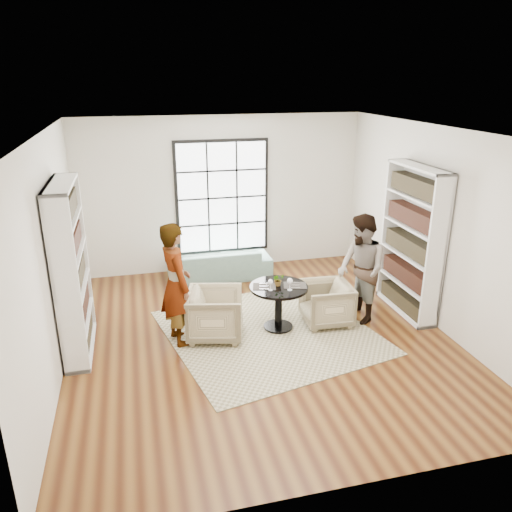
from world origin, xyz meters
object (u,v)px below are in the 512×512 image
object	(u,v)px
pedestal_table	(279,298)
flower_centerpiece	(278,280)
wine_glass_right	(290,282)
armchair_right	(326,303)
wine_glass_left	(270,282)
person_right	(361,269)
sofa	(220,264)
person_left	(176,284)
armchair_left	(215,314)

from	to	relation	value
pedestal_table	flower_centerpiece	distance (m)	0.29
wine_glass_right	flower_centerpiece	xyz separation A→B (m)	(-0.12, 0.21, -0.04)
armchair_right	wine_glass_left	xyz separation A→B (m)	(-0.93, -0.10, 0.49)
person_right	sofa	bearing A→B (deg)	-143.68
pedestal_table	person_left	world-z (taller)	person_left
wine_glass_left	wine_glass_right	bearing A→B (deg)	-13.45
person_right	flower_centerpiece	world-z (taller)	person_right
wine_glass_right	flower_centerpiece	world-z (taller)	wine_glass_right
sofa	person_left	xyz separation A→B (m)	(-1.01, -2.27, 0.62)
person_left	wine_glass_right	distance (m)	1.65
pedestal_table	wine_glass_left	bearing A→B (deg)	-145.14
wine_glass_left	wine_glass_right	world-z (taller)	wine_glass_right
pedestal_table	armchair_left	xyz separation A→B (m)	(-0.98, -0.03, -0.14)
armchair_left	person_left	xyz separation A→B (m)	(-0.55, -0.00, 0.54)
armchair_left	wine_glass_left	world-z (taller)	wine_glass_left
person_left	flower_centerpiece	distance (m)	1.53
wine_glass_left	armchair_left	bearing A→B (deg)	173.97
wine_glass_left	person_right	bearing A→B (deg)	3.85
armchair_left	flower_centerpiece	size ratio (longest dim) A/B	4.32
sofa	armchair_left	size ratio (longest dim) A/B	2.40
person_left	wine_glass_left	world-z (taller)	person_left
armchair_left	wine_glass_right	size ratio (longest dim) A/B	4.23
person_right	person_left	bearing A→B (deg)	-92.49
pedestal_table	armchair_right	size ratio (longest dim) A/B	1.20
armchair_right	person_left	bearing A→B (deg)	-86.39
pedestal_table	sofa	xyz separation A→B (m)	(-0.51, 2.25, -0.23)
armchair_left	person_right	size ratio (longest dim) A/B	0.47
armchair_left	flower_centerpiece	xyz separation A→B (m)	(0.98, 0.06, 0.43)
person_left	wine_glass_left	xyz separation A→B (m)	(1.36, -0.09, -0.08)
pedestal_table	wine_glass_left	distance (m)	0.37
person_left	person_right	xyz separation A→B (m)	(2.85, 0.01, -0.05)
armchair_right	wine_glass_right	world-z (taller)	wine_glass_right
armchair_right	wine_glass_right	bearing A→B (deg)	-72.58
sofa	wine_glass_left	distance (m)	2.45
sofa	person_right	size ratio (longest dim) A/B	1.13
armchair_right	wine_glass_right	size ratio (longest dim) A/B	3.85
wine_glass_left	flower_centerpiece	bearing A→B (deg)	42.23
sofa	wine_glass_left	bearing A→B (deg)	97.91
person_right	wine_glass_left	xyz separation A→B (m)	(-1.48, -0.10, -0.03)
armchair_left	person_right	bearing A→B (deg)	-76.59
person_left	person_right	world-z (taller)	person_left
pedestal_table	flower_centerpiece	bearing A→B (deg)	92.32
pedestal_table	person_right	bearing A→B (deg)	-0.56
pedestal_table	sofa	distance (m)	2.32
person_left	wine_glass_right	xyz separation A→B (m)	(1.64, -0.15, -0.06)
pedestal_table	flower_centerpiece	xyz separation A→B (m)	(-0.00, 0.03, 0.28)
armchair_left	wine_glass_right	xyz separation A→B (m)	(1.09, -0.15, 0.47)
wine_glass_left	pedestal_table	bearing A→B (deg)	34.86
armchair_left	person_left	bearing A→B (deg)	103.07
person_left	wine_glass_left	size ratio (longest dim) A/B	10.51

